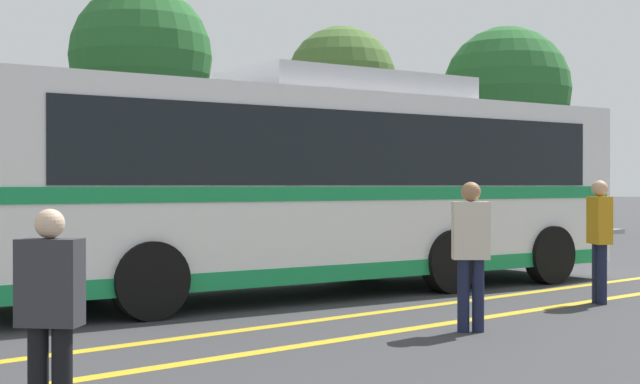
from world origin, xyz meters
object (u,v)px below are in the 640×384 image
tree_2 (341,82)px  pedestrian_0 (600,233)px  tree_3 (507,90)px  tree_0 (141,57)px  pedestrian_1 (50,309)px  pedestrian_2 (471,246)px  transit_bus (321,181)px

tree_2 → pedestrian_0: bearing=-119.6°
tree_2 → tree_3: 5.73m
tree_0 → tree_3: bearing=-12.8°
pedestrian_1 → tree_3: size_ratio=0.22×
tree_0 → tree_2: tree_0 is taller
tree_0 → pedestrian_2: bearing=-105.5°
tree_0 → tree_3: (12.43, -2.83, -0.28)m
tree_2 → pedestrian_2: bearing=-127.7°
transit_bus → tree_0: tree_0 is taller
pedestrian_1 → pedestrian_2: size_ratio=0.89×
pedestrian_0 → tree_2: bearing=-175.3°
transit_bus → tree_3: bearing=-55.5°
pedestrian_0 → tree_0: (0.84, 14.60, 4.19)m
pedestrian_0 → tree_0: bearing=-149.0°
tree_0 → tree_2: bearing=1.3°
pedestrian_0 → pedestrian_1: bearing=-47.4°
pedestrian_1 → tree_0: tree_0 is taller
transit_bus → pedestrian_2: transit_bus is taller
pedestrian_1 → tree_2: tree_2 is taller
tree_3 → tree_2: bearing=148.3°
pedestrian_2 → tree_0: bearing=-64.4°
pedestrian_0 → tree_3: size_ratio=0.25×
transit_bus → tree_3: (15.40, 8.13, 3.16)m
transit_bus → pedestrian_1: (-6.68, -4.93, -0.90)m
pedestrian_2 → tree_3: size_ratio=0.24×
pedestrian_1 → tree_2: (17.20, 16.07, 4.24)m
transit_bus → tree_2: size_ratio=1.65×
pedestrian_0 → pedestrian_2: (-3.32, -0.38, -0.02)m
transit_bus → pedestrian_0: bearing=-142.9°
tree_3 → pedestrian_1: bearing=-149.4°
tree_0 → tree_2: size_ratio=1.03×
pedestrian_0 → pedestrian_2: 3.34m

